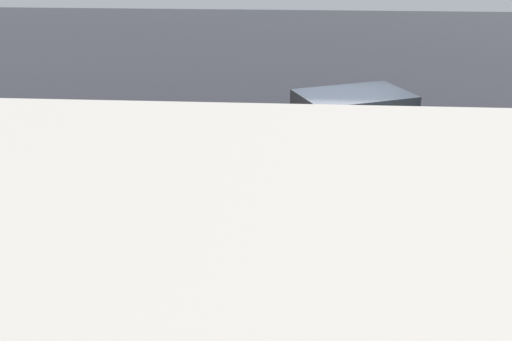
# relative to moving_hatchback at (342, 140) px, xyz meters

# --- Properties ---
(ground_plane) EXTENTS (60.00, 60.00, 0.00)m
(ground_plane) POSITION_rel_moving_hatchback_xyz_m (0.03, 0.25, -1.03)
(ground_plane) COLOR black
(kerb_strip) EXTENTS (24.00, 3.20, 0.04)m
(kerb_strip) POSITION_rel_moving_hatchback_xyz_m (0.03, 4.45, -1.01)
(kerb_strip) COLOR slate
(kerb_strip) RESTS_ON ground
(moving_hatchback) EXTENTS (4.25, 3.10, 2.06)m
(moving_hatchback) POSITION_rel_moving_hatchback_xyz_m (0.00, 0.00, 0.00)
(moving_hatchback) COLOR orange
(moving_hatchback) RESTS_ON ground
(fire_hydrant) EXTENTS (0.42, 0.31, 0.80)m
(fire_hydrant) POSITION_rel_moving_hatchback_xyz_m (3.26, 3.02, -0.63)
(fire_hydrant) COLOR gold
(fire_hydrant) RESTS_ON ground
(pedestrian) EXTENTS (0.32, 0.56, 1.22)m
(pedestrian) POSITION_rel_moving_hatchback_xyz_m (4.30, 3.27, -0.34)
(pedestrian) COLOR #1E8C4C
(pedestrian) RESTS_ON ground
(metal_railing) EXTENTS (8.63, 0.04, 1.05)m
(metal_railing) POSITION_rel_moving_hatchback_xyz_m (-0.44, 6.11, -0.31)
(metal_railing) COLOR #B7BABF
(metal_railing) RESTS_ON ground
(sign_post) EXTENTS (0.07, 0.44, 2.40)m
(sign_post) POSITION_rel_moving_hatchback_xyz_m (4.93, 4.43, 0.55)
(sign_post) COLOR #4C4C51
(sign_post) RESTS_ON ground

